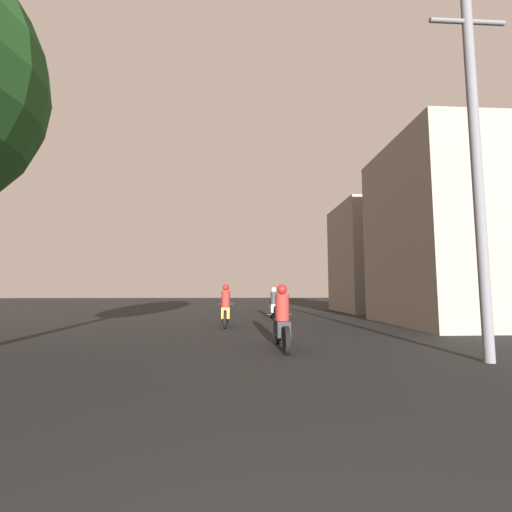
% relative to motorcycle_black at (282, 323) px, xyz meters
% --- Properties ---
extents(motorcycle_black, '(0.60, 2.06, 1.50)m').
position_rel_motorcycle_black_xyz_m(motorcycle_black, '(0.00, 0.00, 0.00)').
color(motorcycle_black, black).
rests_on(motorcycle_black, ground_plane).
extents(motorcycle_orange, '(0.60, 1.93, 1.58)m').
position_rel_motorcycle_black_xyz_m(motorcycle_orange, '(-1.47, 4.84, 0.04)').
color(motorcycle_orange, black).
rests_on(motorcycle_orange, ground_plane).
extents(motorcycle_white, '(0.60, 2.16, 1.49)m').
position_rel_motorcycle_black_xyz_m(motorcycle_white, '(0.67, 8.02, 0.00)').
color(motorcycle_white, black).
rests_on(motorcycle_white, ground_plane).
extents(building_right_near, '(4.90, 5.84, 7.23)m').
position_rel_motorcycle_black_xyz_m(building_right_near, '(7.46, 4.93, 3.01)').
color(building_right_near, gray).
rests_on(building_right_near, ground_plane).
extents(building_right_far, '(4.74, 5.45, 6.82)m').
position_rel_motorcycle_black_xyz_m(building_right_far, '(7.84, 13.36, 2.81)').
color(building_right_far, gray).
rests_on(building_right_far, ground_plane).
extents(utility_pole_near, '(1.60, 0.20, 7.43)m').
position_rel_motorcycle_black_xyz_m(utility_pole_near, '(3.71, -1.72, 3.28)').
color(utility_pole_near, slate).
rests_on(utility_pole_near, ground_plane).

